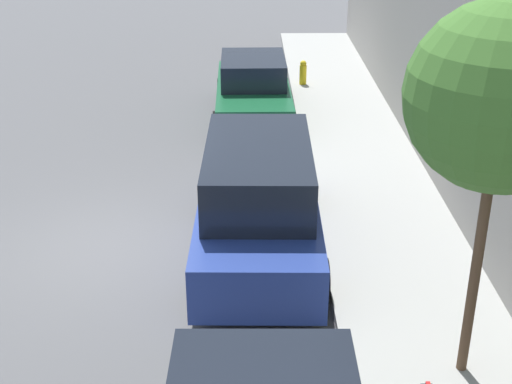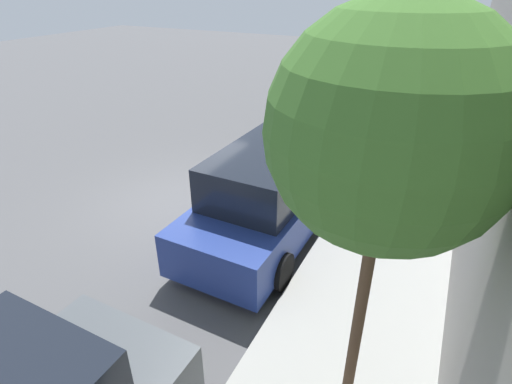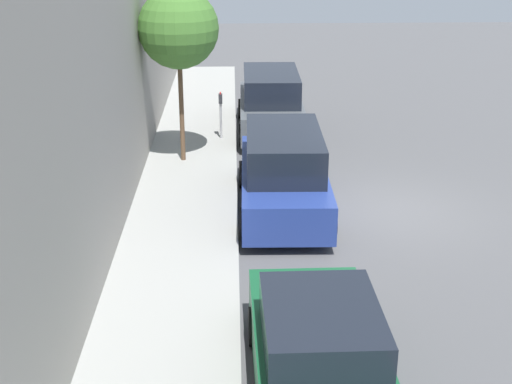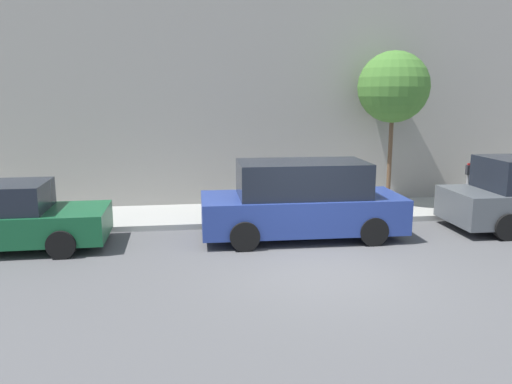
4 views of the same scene
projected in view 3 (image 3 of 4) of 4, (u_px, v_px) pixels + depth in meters
name	position (u px, v px, depth m)	size (l,w,h in m)	color
ground_plane	(388.00, 211.00, 16.58)	(60.00, 60.00, 0.00)	#515154
sidewalk	(184.00, 210.00, 16.41)	(2.46, 32.00, 0.15)	#9E9E99
parked_minivan_nearest	(271.00, 103.00, 22.25)	(2.02, 4.92, 1.90)	#4C5156
parked_minivan_second	(284.00, 173.00, 16.29)	(2.02, 4.93, 1.90)	navy
parked_sedan_third	(320.00, 355.00, 9.93)	(1.92, 4.53, 1.54)	#14512D
parking_meter_near	(221.00, 110.00, 21.10)	(0.11, 0.15, 1.40)	#ADADB2
street_tree	(178.00, 29.00, 18.25)	(2.09, 2.09, 4.60)	brown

